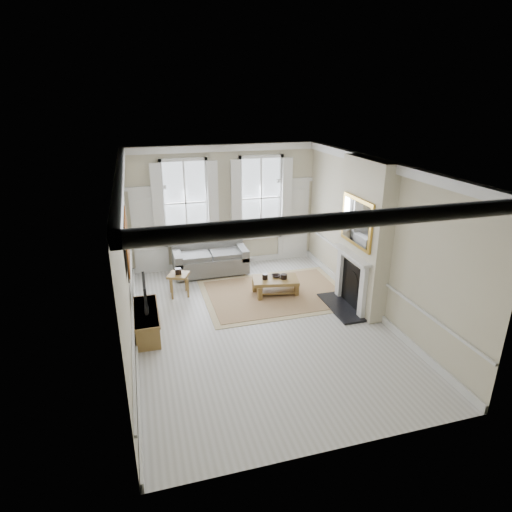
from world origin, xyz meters
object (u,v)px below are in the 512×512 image
object	(u,v)px
side_table	(179,278)
coffee_table	(275,282)
sofa	(210,260)
tv_stand	(147,322)

from	to	relation	value
side_table	coffee_table	xyz separation A→B (m)	(2.28, -0.60, -0.12)
sofa	side_table	world-z (taller)	sofa
tv_stand	sofa	bearing A→B (deg)	57.06
sofa	tv_stand	distance (m)	3.34
sofa	coffee_table	xyz separation A→B (m)	(1.30, -1.79, -0.04)
sofa	tv_stand	world-z (taller)	sofa
coffee_table	tv_stand	distance (m)	3.27
sofa	side_table	size ratio (longest dim) A/B	3.27
tv_stand	coffee_table	bearing A→B (deg)	18.00
coffee_table	tv_stand	size ratio (longest dim) A/B	0.84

